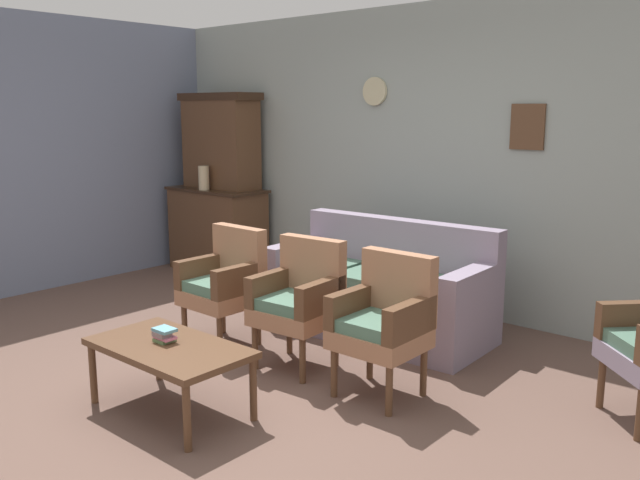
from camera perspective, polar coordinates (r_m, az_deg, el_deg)
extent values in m
plane|color=brown|center=(4.45, -9.63, -12.79)|extent=(7.68, 7.68, 0.00)
cube|color=#939E99|center=(6.09, 9.46, 6.81)|extent=(6.40, 0.06, 2.70)
cube|color=brown|center=(5.62, 17.26, 9.19)|extent=(0.28, 0.02, 0.36)
cylinder|color=beige|center=(6.37, 4.69, 12.51)|extent=(0.26, 0.03, 0.26)
cube|color=brown|center=(7.55, -8.70, 0.74)|extent=(1.10, 0.52, 0.90)
cube|color=#342115|center=(7.48, -8.81, 4.25)|extent=(1.16, 0.55, 0.03)
cube|color=brown|center=(7.49, -8.45, 8.03)|extent=(0.90, 0.36, 0.95)
cube|color=#342115|center=(7.48, -8.56, 11.97)|extent=(0.99, 0.38, 0.08)
cylinder|color=tan|center=(7.34, -9.87, 5.23)|extent=(0.12, 0.12, 0.26)
cube|color=gray|center=(5.43, 4.89, -5.83)|extent=(1.82, 0.87, 0.42)
cube|color=gray|center=(5.59, 6.80, -0.64)|extent=(1.80, 0.23, 0.48)
cube|color=gray|center=(4.96, 12.82, -3.78)|extent=(0.19, 0.81, 0.24)
cube|color=gray|center=(5.83, -1.73, -1.28)|extent=(0.19, 0.81, 0.24)
cube|color=#4C705B|center=(5.07, 9.55, -4.13)|extent=(0.49, 0.58, 0.10)
cube|color=#4C705B|center=(5.33, 4.69, -3.26)|extent=(0.49, 0.58, 0.10)
cube|color=#4C705B|center=(5.63, 0.33, -2.45)|extent=(0.49, 0.58, 0.10)
cube|color=#9E6B4C|center=(5.17, -8.46, -4.82)|extent=(0.53, 0.49, 0.12)
cube|color=#4C705B|center=(5.14, -8.66, -3.90)|extent=(0.45, 0.42, 0.10)
cube|color=#9E6B4C|center=(5.23, -6.87, -1.34)|extent=(0.52, 0.11, 0.46)
cube|color=brown|center=(4.97, -6.89, -3.42)|extent=(0.09, 0.48, 0.22)
cube|color=brown|center=(5.30, -10.04, -2.60)|extent=(0.09, 0.48, 0.22)
cylinder|color=brown|center=(4.97, -8.52, -8.16)|extent=(0.04, 0.04, 0.32)
cylinder|color=brown|center=(5.29, -11.46, -7.08)|extent=(0.04, 0.04, 0.32)
cylinder|color=brown|center=(5.21, -5.28, -7.18)|extent=(0.04, 0.04, 0.32)
cylinder|color=brown|center=(5.51, -8.28, -6.22)|extent=(0.04, 0.04, 0.32)
cube|color=#9E6B4C|center=(4.68, -2.11, -6.43)|extent=(0.55, 0.52, 0.12)
cube|color=#4C705B|center=(4.64, -2.27, -5.43)|extent=(0.47, 0.44, 0.10)
cube|color=#9E6B4C|center=(4.75, -0.63, -2.52)|extent=(0.53, 0.14, 0.46)
cube|color=brown|center=(4.50, 0.07, -4.87)|extent=(0.12, 0.48, 0.22)
cube|color=brown|center=(4.77, -4.20, -4.00)|extent=(0.12, 0.48, 0.22)
cylinder|color=brown|center=(4.49, -1.50, -10.18)|extent=(0.04, 0.04, 0.32)
cylinder|color=brown|center=(4.74, -5.55, -9.04)|extent=(0.04, 0.04, 0.32)
cylinder|color=brown|center=(4.77, 1.34, -8.85)|extent=(0.04, 0.04, 0.32)
cylinder|color=brown|center=(5.01, -2.62, -7.87)|extent=(0.04, 0.04, 0.32)
cube|color=#9E6B4C|center=(4.24, 5.09, -8.37)|extent=(0.52, 0.48, 0.12)
cube|color=#4C705B|center=(4.19, 4.95, -7.28)|extent=(0.44, 0.41, 0.10)
cube|color=#9E6B4C|center=(4.31, 6.70, -4.03)|extent=(0.52, 0.10, 0.46)
cube|color=brown|center=(4.06, 7.67, -6.74)|extent=(0.08, 0.48, 0.22)
cube|color=brown|center=(4.31, 2.73, -5.63)|extent=(0.08, 0.48, 0.22)
cylinder|color=brown|center=(4.06, 5.91, -12.61)|extent=(0.04, 0.04, 0.32)
cylinder|color=brown|center=(4.29, 1.21, -11.21)|extent=(0.04, 0.04, 0.32)
cylinder|color=brown|center=(4.35, 8.81, -11.00)|extent=(0.04, 0.04, 0.32)
cylinder|color=brown|center=(4.57, 4.27, -9.81)|extent=(0.04, 0.04, 0.32)
cube|color=brown|center=(4.46, 25.33, -6.14)|extent=(0.39, 0.40, 0.22)
cylinder|color=brown|center=(4.15, 25.61, -13.17)|extent=(0.04, 0.04, 0.32)
cylinder|color=brown|center=(4.48, 22.84, -11.12)|extent=(0.04, 0.04, 0.32)
cube|color=brown|center=(4.11, -12.71, -8.95)|extent=(1.00, 0.56, 0.04)
cylinder|color=brown|center=(4.66, -13.63, -9.29)|extent=(0.04, 0.04, 0.38)
cylinder|color=brown|center=(3.99, -5.71, -12.55)|extent=(0.04, 0.04, 0.38)
cylinder|color=brown|center=(4.42, -18.76, -10.71)|extent=(0.04, 0.04, 0.38)
cylinder|color=brown|center=(3.71, -11.26, -14.63)|extent=(0.04, 0.04, 0.38)
cube|color=#60824E|center=(4.16, -13.11, -8.27)|extent=(0.10, 0.10, 0.02)
cube|color=pink|center=(4.14, -13.07, -8.07)|extent=(0.13, 0.08, 0.02)
cube|color=gray|center=(4.13, -13.30, -7.80)|extent=(0.10, 0.08, 0.03)
cube|color=#5E96A8|center=(4.13, -13.10, -7.45)|extent=(0.13, 0.10, 0.02)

